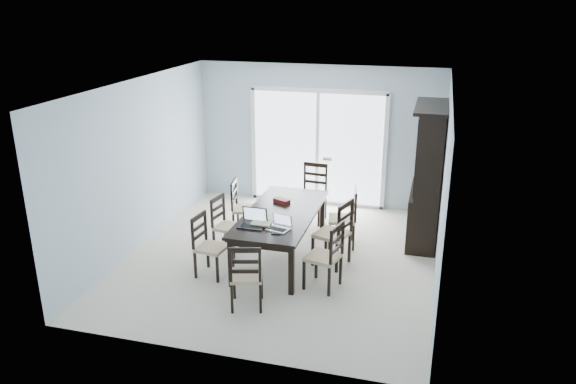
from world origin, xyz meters
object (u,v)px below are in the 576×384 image
chair_right_near (329,250)px  chair_end_far (314,186)px  chair_right_mid (338,227)px  game_box (282,201)px  chair_left_far (241,201)px  chair_end_near (246,270)px  chair_left_mid (224,219)px  chair_left_near (206,239)px  cell_phone (276,234)px  dining_table (281,217)px  china_hutch (427,177)px  hot_tub (304,165)px  chair_right_far (348,211)px  laptop_dark (252,223)px  laptop_silver (278,227)px

chair_right_near → chair_end_far: 2.50m
chair_right_mid → game_box: 1.04m
chair_left_far → chair_right_mid: 1.91m
chair_right_mid → chair_end_near: chair_right_mid is taller
chair_left_mid → chair_left_far: 0.72m
chair_left_near → cell_phone: chair_left_near is taller
dining_table → chair_end_far: (0.11, 1.67, -0.06)m
china_hutch → hot_tub: bearing=139.9°
dining_table → chair_end_far: bearing=86.1°
chair_right_far → game_box: 1.06m
chair_left_far → laptop_dark: (0.66, -1.38, 0.25)m
hot_tub → chair_right_mid: bearing=-68.5°
chair_right_mid → china_hutch: bearing=-25.3°
china_hutch → game_box: 2.31m
china_hutch → dining_table: bearing=-148.3°
dining_table → laptop_silver: laptop_silver is taller
dining_table → chair_end_near: chair_end_near is taller
chair_left_near → chair_end_near: bearing=55.5°
hot_tub → chair_end_near: bearing=-84.7°
chair_left_mid → chair_right_mid: bearing=98.6°
laptop_dark → laptop_silver: laptop_dark is taller
chair_left_near → game_box: size_ratio=4.15×
chair_right_far → chair_end_near: size_ratio=1.04×
cell_phone → hot_tub: size_ratio=0.06×
game_box → chair_left_far: bearing=155.5°
china_hutch → chair_right_mid: china_hutch is taller
laptop_silver → chair_end_far: bearing=105.1°
chair_right_mid → hot_tub: (-1.32, 3.37, -0.16)m
chair_end_near → chair_right_mid: bearing=44.2°
chair_left_near → chair_end_near: size_ratio=0.99×
chair_left_far → chair_end_far: (1.02, 0.93, 0.05)m
chair_left_mid → chair_left_far: bearing=-171.4°
chair_left_mid → chair_end_far: 1.94m
chair_right_far → game_box: (-0.98, -0.35, 0.20)m
dining_table → laptop_dark: (-0.24, -0.64, 0.14)m
laptop_silver → hot_tub: bearing=113.2°
chair_right_far → chair_end_far: chair_end_far is taller
chair_left_mid → hot_tub: size_ratio=0.51×
chair_left_mid → chair_right_mid: (1.77, -0.04, 0.08)m
chair_right_mid → laptop_dark: bearing=137.5°
chair_right_far → chair_end_near: (-0.90, -2.24, -0.02)m
chair_end_far → laptop_silver: 2.32m
chair_right_near → hot_tub: bearing=32.0°
chair_end_near → chair_left_far: bearing=95.8°
chair_left_far → chair_end_near: (0.88, -2.25, -0.01)m
chair_left_near → game_box: bearing=152.2°
hot_tub → chair_right_far: bearing=-62.9°
dining_table → chair_left_far: chair_left_far is taller
chair_right_near → hot_tub: 4.29m
china_hutch → cell_phone: 2.79m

